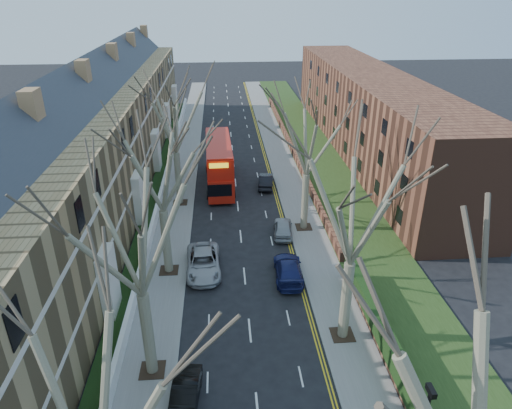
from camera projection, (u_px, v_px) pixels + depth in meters
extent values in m
cube|color=slate|center=(184.00, 164.00, 55.34)|extent=(3.00, 102.00, 0.12)
cube|color=slate|center=(282.00, 162.00, 56.19)|extent=(3.00, 102.00, 0.12)
cube|color=olive|center=(97.00, 148.00, 45.46)|extent=(9.00, 78.00, 10.00)
cube|color=#2F3239|center=(87.00, 88.00, 42.85)|extent=(4.67, 78.00, 4.67)
cube|color=silver|center=(144.00, 161.00, 46.43)|extent=(0.12, 78.00, 0.35)
cube|color=silver|center=(140.00, 128.00, 44.91)|extent=(0.12, 78.00, 0.35)
cube|color=brown|center=(368.00, 112.00, 58.43)|extent=(8.00, 54.00, 10.00)
cube|color=brown|center=(291.00, 147.00, 59.67)|extent=(0.35, 54.00, 0.90)
cube|color=black|center=(414.00, 398.00, 22.55)|extent=(0.70, 24.00, 1.20)
cube|color=white|center=(163.00, 187.00, 47.80)|extent=(0.30, 78.00, 1.00)
cube|color=#213714|center=(318.00, 160.00, 56.46)|extent=(6.00, 102.00, 0.06)
cube|color=black|center=(431.00, 391.00, 14.46)|extent=(0.18, 0.50, 0.22)
cylinder|color=#716950|center=(148.00, 334.00, 24.58)|extent=(0.64, 0.64, 5.25)
cube|color=#2D2116|center=(153.00, 370.00, 25.72)|extent=(1.40, 1.40, 0.05)
cylinder|color=#716950|center=(166.00, 242.00, 33.59)|extent=(0.64, 0.64, 5.07)
cube|color=#2D2116|center=(169.00, 270.00, 34.69)|extent=(1.40, 1.40, 0.05)
cylinder|color=#716950|center=(178.00, 178.00, 44.32)|extent=(0.60, 0.60, 5.25)
cube|color=#2D2116|center=(180.00, 203.00, 45.46)|extent=(1.40, 1.40, 0.05)
cylinder|color=#716950|center=(346.00, 301.00, 27.18)|extent=(0.64, 0.64, 5.25)
cube|color=#2D2116|center=(342.00, 335.00, 28.31)|extent=(1.40, 1.40, 0.05)
cylinder|color=#716950|center=(305.00, 202.00, 39.78)|extent=(0.60, 0.60, 5.07)
cube|color=#2D2116|center=(304.00, 227.00, 40.88)|extent=(1.40, 1.40, 0.05)
cube|color=#B1180C|center=(219.00, 172.00, 49.27)|extent=(2.93, 11.56, 2.30)
cube|color=#B1180C|center=(219.00, 152.00, 48.32)|extent=(2.92, 10.99, 2.09)
cube|color=black|center=(219.00, 168.00, 49.07)|extent=(2.93, 10.64, 0.94)
cube|color=black|center=(219.00, 151.00, 48.27)|extent=(2.92, 10.41, 0.94)
imported|color=black|center=(185.00, 395.00, 23.52)|extent=(1.72, 4.00, 1.28)
imported|color=#A2A3A7|center=(203.00, 263.00, 34.51)|extent=(2.74, 5.57, 1.52)
imported|color=navy|center=(288.00, 269.00, 33.79)|extent=(2.25, 5.00, 1.42)
imported|color=#94979C|center=(283.00, 228.00, 39.63)|extent=(2.02, 4.09, 1.34)
imported|color=black|center=(266.00, 181.00, 49.06)|extent=(1.99, 4.36, 1.39)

